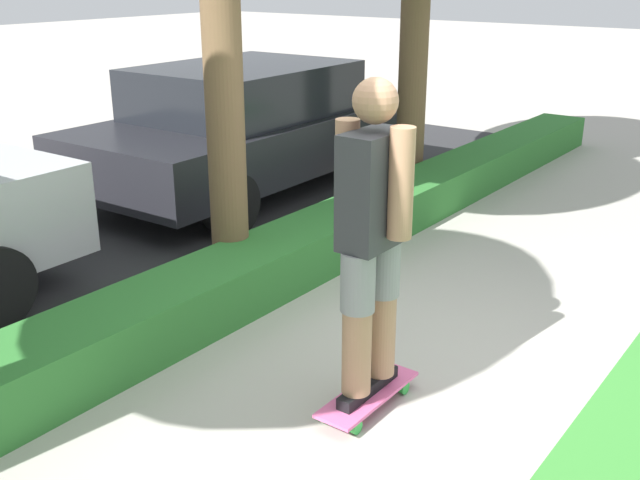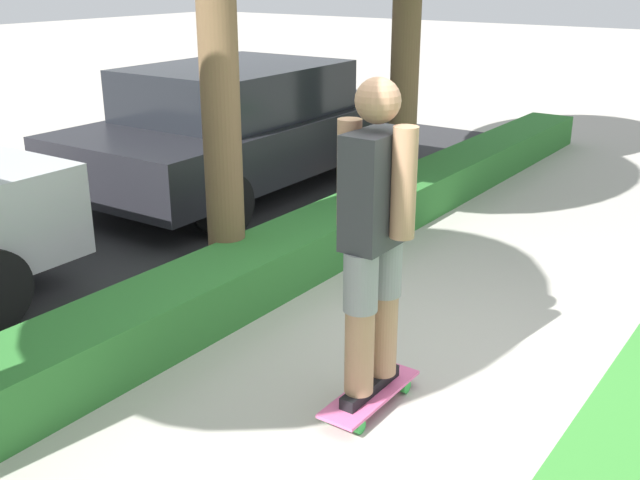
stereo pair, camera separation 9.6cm
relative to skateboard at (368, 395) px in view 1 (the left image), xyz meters
The scene contains 6 objects.
ground_plane 0.53m from the skateboard, ahead, with size 60.00×60.00×0.00m, color #ADA89E.
street_asphalt 4.21m from the skateboard, 82.87° to the left, with size 14.14×5.00×0.01m.
hedge_row 1.67m from the skateboard, 71.69° to the left, with size 14.14×0.60×0.40m.
skateboard is the anchor object (origin of this frame).
skater_person 0.99m from the skateboard, 90.00° to the right, with size 0.52×0.47×1.81m.
parked_car_middle 4.76m from the skateboard, 49.64° to the left, with size 4.40×2.03×1.42m.
Camera 1 is at (-3.71, -2.01, 2.42)m, focal length 42.00 mm.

